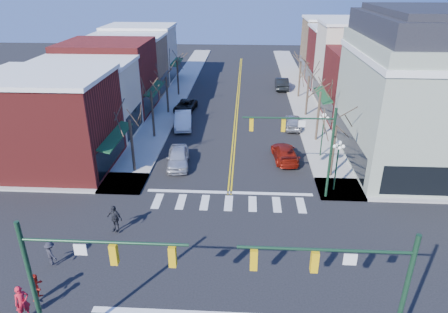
# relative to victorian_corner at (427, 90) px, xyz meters

# --- Properties ---
(ground) EXTENTS (160.00, 160.00, 0.00)m
(ground) POSITION_rel_victorian_corner_xyz_m (-16.50, -14.50, -6.66)
(ground) COLOR black
(ground) RESTS_ON ground
(sidewalk_left) EXTENTS (3.50, 70.00, 0.15)m
(sidewalk_left) POSITION_rel_victorian_corner_xyz_m (-25.25, 5.50, -6.58)
(sidewalk_left) COLOR #9E9B93
(sidewalk_left) RESTS_ON ground
(sidewalk_right) EXTENTS (3.50, 70.00, 0.15)m
(sidewalk_right) POSITION_rel_victorian_corner_xyz_m (-7.75, 5.50, -6.58)
(sidewalk_right) COLOR #9E9B93
(sidewalk_right) RESTS_ON ground
(bldg_left_brick_a) EXTENTS (10.00, 8.50, 8.00)m
(bldg_left_brick_a) POSITION_rel_victorian_corner_xyz_m (-32.00, -2.75, -2.66)
(bldg_left_brick_a) COLOR maroon
(bldg_left_brick_a) RESTS_ON ground
(bldg_left_stucco_a) EXTENTS (10.00, 7.00, 7.50)m
(bldg_left_stucco_a) POSITION_rel_victorian_corner_xyz_m (-32.00, 5.00, -2.91)
(bldg_left_stucco_a) COLOR beige
(bldg_left_stucco_a) RESTS_ON ground
(bldg_left_brick_b) EXTENTS (10.00, 9.00, 8.50)m
(bldg_left_brick_b) POSITION_rel_victorian_corner_xyz_m (-32.00, 13.00, -2.41)
(bldg_left_brick_b) COLOR maroon
(bldg_left_brick_b) RESTS_ON ground
(bldg_left_tan) EXTENTS (10.00, 7.50, 7.80)m
(bldg_left_tan) POSITION_rel_victorian_corner_xyz_m (-32.00, 21.25, -2.76)
(bldg_left_tan) COLOR #9D7C56
(bldg_left_tan) RESTS_ON ground
(bldg_left_stucco_b) EXTENTS (10.00, 8.00, 8.20)m
(bldg_left_stucco_b) POSITION_rel_victorian_corner_xyz_m (-32.00, 29.00, -2.56)
(bldg_left_stucco_b) COLOR beige
(bldg_left_stucco_b) RESTS_ON ground
(bldg_right_brick_a) EXTENTS (10.00, 8.50, 8.00)m
(bldg_right_brick_a) POSITION_rel_victorian_corner_xyz_m (-1.00, 11.25, -2.66)
(bldg_right_brick_a) COLOR maroon
(bldg_right_brick_a) RESTS_ON ground
(bldg_right_stucco) EXTENTS (10.00, 7.00, 10.00)m
(bldg_right_stucco) POSITION_rel_victorian_corner_xyz_m (-1.00, 19.00, -1.66)
(bldg_right_stucco) COLOR beige
(bldg_right_stucco) RESTS_ON ground
(bldg_right_brick_b) EXTENTS (10.00, 8.00, 8.50)m
(bldg_right_brick_b) POSITION_rel_victorian_corner_xyz_m (-1.00, 26.50, -2.41)
(bldg_right_brick_b) COLOR maroon
(bldg_right_brick_b) RESTS_ON ground
(bldg_right_tan) EXTENTS (10.00, 8.00, 9.00)m
(bldg_right_tan) POSITION_rel_victorian_corner_xyz_m (-1.00, 34.50, -2.16)
(bldg_right_tan) COLOR #9D7C56
(bldg_right_tan) RESTS_ON ground
(victorian_corner) EXTENTS (12.25, 14.25, 13.30)m
(victorian_corner) POSITION_rel_victorian_corner_xyz_m (0.00, 0.00, 0.00)
(victorian_corner) COLOR gray
(victorian_corner) RESTS_ON ground
(traffic_mast_near_left) EXTENTS (6.60, 0.28, 7.20)m
(traffic_mast_near_left) POSITION_rel_victorian_corner_xyz_m (-22.05, -21.90, -1.95)
(traffic_mast_near_left) COLOR #14331E
(traffic_mast_near_left) RESTS_ON ground
(traffic_mast_near_right) EXTENTS (6.60, 0.28, 7.20)m
(traffic_mast_near_right) POSITION_rel_victorian_corner_xyz_m (-10.95, -21.90, -1.95)
(traffic_mast_near_right) COLOR #14331E
(traffic_mast_near_right) RESTS_ON ground
(traffic_mast_far_right) EXTENTS (6.60, 0.28, 7.20)m
(traffic_mast_far_right) POSITION_rel_victorian_corner_xyz_m (-10.95, -7.10, -1.95)
(traffic_mast_far_right) COLOR #14331E
(traffic_mast_far_right) RESTS_ON ground
(lamppost_corner) EXTENTS (0.36, 0.36, 4.33)m
(lamppost_corner) POSITION_rel_victorian_corner_xyz_m (-8.30, -6.00, -3.70)
(lamppost_corner) COLOR #14331E
(lamppost_corner) RESTS_ON ground
(lamppost_midblock) EXTENTS (0.36, 0.36, 4.33)m
(lamppost_midblock) POSITION_rel_victorian_corner_xyz_m (-8.30, 0.50, -3.70)
(lamppost_midblock) COLOR #14331E
(lamppost_midblock) RESTS_ON ground
(tree_left_a) EXTENTS (0.24, 0.24, 4.76)m
(tree_left_a) POSITION_rel_victorian_corner_xyz_m (-24.90, -3.50, -4.28)
(tree_left_a) COLOR #382B21
(tree_left_a) RESTS_ON ground
(tree_left_b) EXTENTS (0.24, 0.24, 5.04)m
(tree_left_b) POSITION_rel_victorian_corner_xyz_m (-24.90, 4.50, -4.14)
(tree_left_b) COLOR #382B21
(tree_left_b) RESTS_ON ground
(tree_left_c) EXTENTS (0.24, 0.24, 4.55)m
(tree_left_c) POSITION_rel_victorian_corner_xyz_m (-24.90, 12.50, -4.38)
(tree_left_c) COLOR #382B21
(tree_left_c) RESTS_ON ground
(tree_left_d) EXTENTS (0.24, 0.24, 4.90)m
(tree_left_d) POSITION_rel_victorian_corner_xyz_m (-24.90, 20.50, -4.21)
(tree_left_d) COLOR #382B21
(tree_left_d) RESTS_ON ground
(tree_right_a) EXTENTS (0.24, 0.24, 4.62)m
(tree_right_a) POSITION_rel_victorian_corner_xyz_m (-8.10, -3.50, -4.35)
(tree_right_a) COLOR #382B21
(tree_right_a) RESTS_ON ground
(tree_right_b) EXTENTS (0.24, 0.24, 5.18)m
(tree_right_b) POSITION_rel_victorian_corner_xyz_m (-8.10, 4.50, -4.07)
(tree_right_b) COLOR #382B21
(tree_right_b) RESTS_ON ground
(tree_right_c) EXTENTS (0.24, 0.24, 4.83)m
(tree_right_c) POSITION_rel_victorian_corner_xyz_m (-8.10, 12.50, -4.24)
(tree_right_c) COLOR #382B21
(tree_right_c) RESTS_ON ground
(tree_right_d) EXTENTS (0.24, 0.24, 4.97)m
(tree_right_d) POSITION_rel_victorian_corner_xyz_m (-8.10, 20.50, -4.17)
(tree_right_d) COLOR #382B21
(tree_right_d) RESTS_ON ground
(car_left_near) EXTENTS (2.44, 4.95, 1.62)m
(car_left_near) POSITION_rel_victorian_corner_xyz_m (-21.30, -2.08, -5.85)
(car_left_near) COLOR silver
(car_left_near) RESTS_ON ground
(car_left_mid) EXTENTS (2.48, 5.39, 1.71)m
(car_left_mid) POSITION_rel_victorian_corner_xyz_m (-22.31, 7.70, -5.80)
(car_left_mid) COLOR silver
(car_left_mid) RESTS_ON ground
(car_left_far) EXTENTS (2.72, 5.02, 1.34)m
(car_left_far) POSITION_rel_victorian_corner_xyz_m (-22.90, 13.48, -5.99)
(car_left_far) COLOR black
(car_left_far) RESTS_ON ground
(car_right_near) EXTENTS (2.46, 5.13, 1.44)m
(car_right_near) POSITION_rel_victorian_corner_xyz_m (-11.70, -0.37, -5.94)
(car_right_near) COLOR maroon
(car_right_near) RESTS_ON ground
(car_right_mid) EXTENTS (2.12, 4.60, 1.53)m
(car_right_mid) POSITION_rel_victorian_corner_xyz_m (-10.10, 8.18, -5.89)
(car_right_mid) COLOR #AFAFB4
(car_right_mid) RESTS_ON ground
(car_right_far) EXTENTS (1.86, 5.23, 1.72)m
(car_right_far) POSITION_rel_victorian_corner_xyz_m (-10.10, 24.78, -5.80)
(car_right_far) COLOR black
(car_right_far) RESTS_ON ground
(pedestrian_red_a) EXTENTS (0.80, 0.79, 1.86)m
(pedestrian_red_a) POSITION_rel_victorian_corner_xyz_m (-26.07, -19.88, -5.58)
(pedestrian_red_a) COLOR red
(pedestrian_red_a) RESTS_ON sidewalk_left
(pedestrian_red_b) EXTENTS (0.72, 0.85, 1.55)m
(pedestrian_red_b) POSITION_rel_victorian_corner_xyz_m (-25.97, -18.64, -5.73)
(pedestrian_red_b) COLOR red
(pedestrian_red_b) RESTS_ON sidewalk_left
(pedestrian_dark_a) EXTENTS (1.20, 0.79, 1.89)m
(pedestrian_dark_a) POSITION_rel_victorian_corner_xyz_m (-23.80, -12.41, -5.56)
(pedestrian_dark_a) COLOR black
(pedestrian_dark_a) RESTS_ON sidewalk_left
(pedestrian_dark_b) EXTENTS (1.13, 1.05, 1.53)m
(pedestrian_dark_b) POSITION_rel_victorian_corner_xyz_m (-26.50, -15.93, -5.74)
(pedestrian_dark_b) COLOR black
(pedestrian_dark_b) RESTS_ON sidewalk_left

